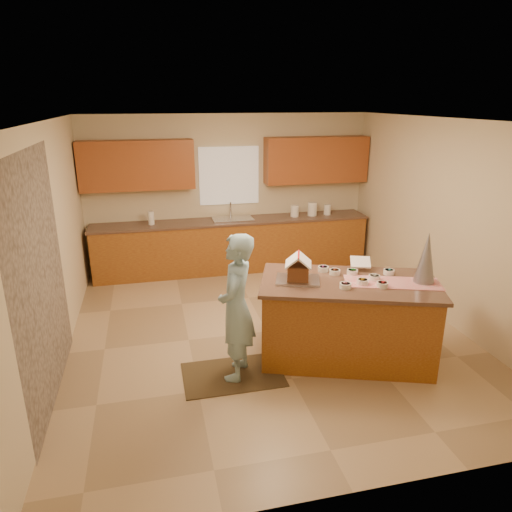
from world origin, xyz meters
name	(u,v)px	position (x,y,z in m)	size (l,w,h in m)	color
floor	(267,331)	(0.00, 0.00, 0.00)	(5.50, 5.50, 0.00)	tan
ceiling	(268,120)	(0.00, 0.00, 2.70)	(5.50, 5.50, 0.00)	silver
wall_back	(229,192)	(0.00, 2.75, 1.35)	(5.50, 5.50, 0.00)	beige
wall_front	(366,340)	(0.00, -2.75, 1.35)	(5.50, 5.50, 0.00)	beige
wall_left	(52,248)	(-2.50, 0.00, 1.35)	(5.50, 5.50, 0.00)	beige
wall_right	(447,222)	(2.50, 0.00, 1.35)	(5.50, 5.50, 0.00)	beige
stone_accent	(41,281)	(-2.48, -0.80, 1.25)	(2.50, 2.50, 0.00)	gray
window_curtain	(229,176)	(0.00, 2.72, 1.65)	(1.05, 0.03, 1.00)	white
back_counter_base	(233,246)	(0.00, 2.45, 0.44)	(4.80, 0.60, 0.88)	#98611F
back_counter_top	(233,221)	(0.00, 2.45, 0.90)	(4.85, 0.63, 0.04)	brown
upper_cabinet_left	(137,165)	(-1.55, 2.57, 1.90)	(1.85, 0.35, 0.80)	#9D4A21
upper_cabinet_right	(316,160)	(1.55, 2.57, 1.90)	(1.85, 0.35, 0.80)	#9D4A21
sink	(233,222)	(0.00, 2.45, 0.89)	(0.70, 0.45, 0.12)	silver
faucet	(231,210)	(0.00, 2.63, 1.06)	(0.03, 0.03, 0.28)	silver
island_base	(347,322)	(0.75, -0.83, 0.47)	(1.90, 0.95, 0.93)	#98611F
island_top	(349,283)	(0.75, -0.83, 0.95)	(1.99, 1.04, 0.04)	brown
table_runner	(392,283)	(1.20, -0.99, 0.98)	(1.06, 0.38, 0.01)	red
baking_tray	(298,280)	(0.18, -0.69, 0.99)	(0.49, 0.36, 0.03)	silver
cookbook	(360,262)	(1.03, -0.50, 1.07)	(0.23, 0.02, 0.19)	white
tinsel_tree	(426,258)	(1.54, -1.05, 1.26)	(0.23, 0.23, 0.58)	#ABABB7
rug	(233,375)	(-0.62, -0.92, 0.01)	(1.10, 0.72, 0.01)	black
boy	(236,307)	(-0.57, -0.92, 0.83)	(0.59, 0.39, 1.63)	#8DB7C9
canister_a	(295,211)	(1.13, 2.45, 1.02)	(0.15, 0.15, 0.20)	white
canister_b	(312,209)	(1.47, 2.45, 1.04)	(0.17, 0.17, 0.24)	white
canister_c	(327,210)	(1.76, 2.45, 1.01)	(0.13, 0.13, 0.18)	white
paper_towel	(151,218)	(-1.39, 2.45, 1.03)	(0.10, 0.10, 0.22)	white
gingerbread_house	(298,270)	(0.18, -0.69, 1.11)	(0.37, 0.37, 0.30)	brown
candy_bowls	(358,277)	(0.87, -0.79, 1.00)	(0.84, 0.75, 0.06)	#9F357D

